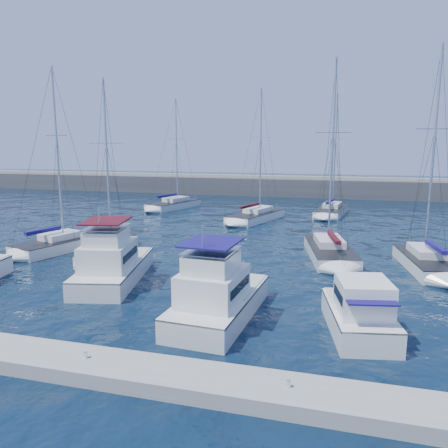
% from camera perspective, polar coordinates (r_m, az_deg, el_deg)
% --- Properties ---
extents(ground, '(220.00, 220.00, 0.00)m').
position_cam_1_polar(ground, '(28.21, -5.31, -8.11)').
color(ground, black).
rests_on(ground, ground).
extents(breakwater, '(160.00, 6.00, 4.45)m').
position_cam_1_polar(breakwater, '(78.00, 8.18, 4.50)').
color(breakwater, '#424244').
rests_on(breakwater, ground).
extents(dock, '(40.00, 2.20, 0.60)m').
position_cam_1_polar(dock, '(19.00, -17.54, -17.15)').
color(dock, gray).
rests_on(dock, ground).
extents(dock_cleat_centre, '(0.16, 0.16, 0.25)m').
position_cam_1_polar(dock_cleat_centre, '(18.81, -17.61, -16.00)').
color(dock_cleat_centre, silver).
rests_on(dock_cleat_centre, dock).
extents(dock_cleat_near_stbd, '(0.16, 0.16, 0.25)m').
position_cam_1_polar(dock_cleat_near_stbd, '(16.32, 8.43, -19.94)').
color(dock_cleat_near_stbd, silver).
rests_on(dock_cleat_near_stbd, dock).
extents(motor_yacht_port_inner, '(5.11, 9.22, 4.69)m').
position_cam_1_polar(motor_yacht_port_inner, '(29.50, -14.39, -5.27)').
color(motor_yacht_port_inner, silver).
rests_on(motor_yacht_port_inner, ground).
extents(motor_yacht_stbd_inner, '(3.86, 8.30, 4.69)m').
position_cam_1_polar(motor_yacht_stbd_inner, '(22.76, -0.88, -9.65)').
color(motor_yacht_stbd_inner, silver).
rests_on(motor_yacht_stbd_inner, ground).
extents(motor_yacht_stbd_outer, '(3.76, 6.06, 3.20)m').
position_cam_1_polar(motor_yacht_stbd_outer, '(22.15, 17.32, -11.24)').
color(motor_yacht_stbd_outer, white).
rests_on(motor_yacht_stbd_outer, ground).
extents(sailboat_mid_a, '(5.02, 7.75, 15.45)m').
position_cam_1_polar(sailboat_mid_a, '(39.63, -20.99, -2.52)').
color(sailboat_mid_a, silver).
rests_on(sailboat_mid_a, ground).
extents(sailboat_mid_b, '(5.41, 9.31, 14.41)m').
position_cam_1_polar(sailboat_mid_b, '(37.05, -14.83, -3.09)').
color(sailboat_mid_b, white).
rests_on(sailboat_mid_b, ground).
extents(sailboat_mid_d, '(4.81, 9.21, 15.78)m').
position_cam_1_polar(sailboat_mid_d, '(35.89, 13.65, -3.45)').
color(sailboat_mid_d, silver).
rests_on(sailboat_mid_d, ground).
extents(sailboat_mid_e, '(4.13, 8.21, 16.04)m').
position_cam_1_polar(sailboat_mid_e, '(34.96, 25.06, -4.49)').
color(sailboat_mid_e, silver).
rests_on(sailboat_mid_e, ground).
extents(sailboat_back_a, '(5.60, 9.34, 15.42)m').
position_cam_1_polar(sailboat_back_a, '(61.92, -6.56, 2.53)').
color(sailboat_back_a, silver).
rests_on(sailboat_back_a, ground).
extents(sailboat_back_b, '(5.85, 9.72, 15.60)m').
position_cam_1_polar(sailboat_back_b, '(51.85, 4.22, 1.04)').
color(sailboat_back_b, white).
rests_on(sailboat_back_b, ground).
extents(sailboat_back_c, '(4.23, 9.06, 15.44)m').
position_cam_1_polar(sailboat_back_c, '(57.34, 13.85, 1.67)').
color(sailboat_back_c, silver).
rests_on(sailboat_back_c, ground).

